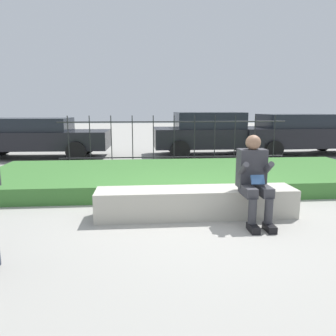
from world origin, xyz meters
TOP-DOWN VIEW (x-y plane):
  - ground_plane at (0.00, 0.00)m, footprint 60.00×60.00m
  - stone_bench at (-0.10, 0.00)m, footprint 2.93×0.55m
  - person_seated_reader at (0.65, -0.31)m, footprint 0.42×0.73m
  - grass_berm at (0.00, 2.19)m, footprint 8.09×2.97m
  - iron_fence at (-0.00, 4.09)m, footprint 6.09×0.03m
  - car_parked_left at (-4.27, 6.16)m, footprint 4.64×1.91m
  - car_parked_center at (1.49, 6.21)m, footprint 3.95×2.01m
  - car_parked_right at (4.54, 6.15)m, footprint 4.43×2.01m

SIDE VIEW (x-z plane):
  - ground_plane at x=0.00m, z-range 0.00..0.00m
  - grass_berm at x=0.00m, z-range 0.00..0.29m
  - stone_bench at x=-0.10m, z-range -0.02..0.40m
  - person_seated_reader at x=0.65m, z-range 0.05..1.27m
  - car_parked_left at x=-4.27m, z-range 0.05..1.33m
  - iron_fence at x=0.00m, z-range 0.03..1.42m
  - car_parked_right at x=4.54m, z-range 0.04..1.42m
  - car_parked_center at x=1.49m, z-range 0.04..1.48m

